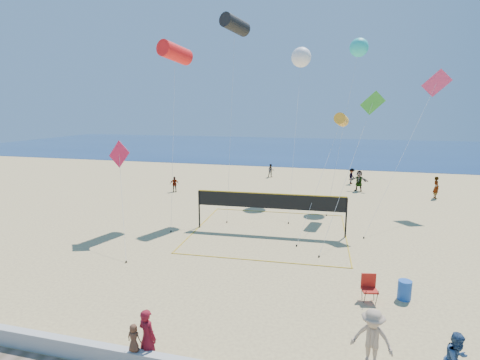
% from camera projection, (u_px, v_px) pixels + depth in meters
% --- Properties ---
extents(ground, '(120.00, 120.00, 0.00)m').
position_uv_depth(ground, '(233.00, 325.00, 13.54)').
color(ground, '#DAC17B').
rests_on(ground, ground).
extents(ocean, '(140.00, 50.00, 0.03)m').
position_uv_depth(ocean, '(320.00, 149.00, 72.41)').
color(ocean, navy).
rests_on(ocean, ground).
extents(woman, '(0.77, 0.64, 1.82)m').
position_uv_depth(woman, '(147.00, 337.00, 11.28)').
color(woman, maroon).
rests_on(woman, ground).
extents(toddler, '(0.42, 0.27, 0.86)m').
position_uv_depth(toddler, '(134.00, 338.00, 11.06)').
color(toddler, brown).
rests_on(toddler, seawall).
extents(bystander_b, '(1.35, 0.96, 1.89)m').
position_uv_depth(bystander_b, '(372.00, 339.00, 11.13)').
color(bystander_b, tan).
rests_on(bystander_b, ground).
extents(far_person_0, '(0.91, 0.70, 1.44)m').
position_uv_depth(far_person_0, '(174.00, 184.00, 34.95)').
color(far_person_0, gray).
rests_on(far_person_0, ground).
extents(far_person_1, '(1.89, 1.11, 1.95)m').
position_uv_depth(far_person_1, '(359.00, 181.00, 35.24)').
color(far_person_1, gray).
rests_on(far_person_1, ground).
extents(far_person_2, '(0.55, 0.76, 1.92)m').
position_uv_depth(far_person_2, '(436.00, 188.00, 32.34)').
color(far_person_2, gray).
rests_on(far_person_2, ground).
extents(far_person_3, '(0.88, 0.78, 1.50)m').
position_uv_depth(far_person_3, '(271.00, 171.00, 42.32)').
color(far_person_3, gray).
rests_on(far_person_3, ground).
extents(far_person_4, '(0.92, 1.19, 1.62)m').
position_uv_depth(far_person_4, '(352.00, 176.00, 38.58)').
color(far_person_4, gray).
rests_on(far_person_4, ground).
extents(camp_chair, '(0.69, 0.82, 1.22)m').
position_uv_depth(camp_chair, '(369.00, 286.00, 15.15)').
color(camp_chair, '#B41C14').
rests_on(camp_chair, ground).
extents(trash_barrel, '(0.71, 0.71, 0.81)m').
position_uv_depth(trash_barrel, '(405.00, 290.00, 15.27)').
color(trash_barrel, '#194AA7').
rests_on(trash_barrel, ground).
extents(volleyball_net, '(9.91, 9.76, 2.53)m').
position_uv_depth(volleyball_net, '(270.00, 205.00, 23.33)').
color(volleyball_net, black).
rests_on(volleyball_net, ground).
extents(kite_0, '(1.93, 5.21, 12.13)m').
position_uv_depth(kite_0, '(175.00, 53.00, 25.30)').
color(kite_0, '#FD1718').
rests_on(kite_0, ground).
extents(kite_1, '(1.90, 5.45, 14.33)m').
position_uv_depth(kite_1, '(235.00, 25.00, 26.99)').
color(kite_1, black).
rests_on(kite_1, ground).
extents(kite_2, '(2.72, 8.60, 7.43)m').
position_uv_depth(kite_2, '(341.00, 120.00, 26.51)').
color(kite_2, gold).
rests_on(kite_2, ground).
extents(kite_3, '(3.42, 4.18, 5.85)m').
position_uv_depth(kite_3, '(119.00, 158.00, 22.22)').
color(kite_3, '#D01644').
rests_on(kite_3, ground).
extents(kite_4, '(3.49, 6.68, 8.80)m').
position_uv_depth(kite_4, '(370.00, 111.00, 23.37)').
color(kite_4, green).
rests_on(kite_4, ground).
extents(kite_5, '(6.21, 9.34, 10.60)m').
position_uv_depth(kite_5, '(434.00, 89.00, 27.75)').
color(kite_5, '#EA3567').
rests_on(kite_5, ground).
extents(kite_6, '(1.94, 10.19, 12.82)m').
position_uv_depth(kite_6, '(301.00, 57.00, 31.92)').
color(kite_6, white).
rests_on(kite_6, ground).
extents(kite_7, '(2.75, 7.19, 13.31)m').
position_uv_depth(kite_7, '(359.00, 48.00, 30.36)').
color(kite_7, '#28CDC4').
rests_on(kite_7, ground).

